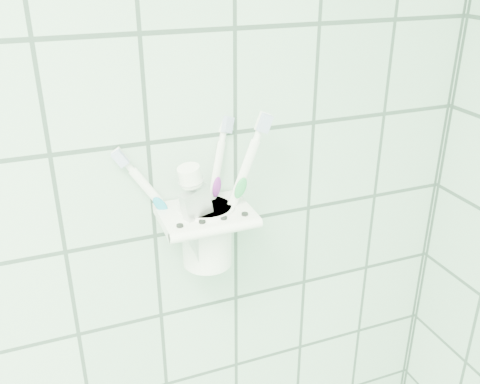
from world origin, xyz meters
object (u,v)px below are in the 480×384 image
(toothbrush_pink, at_px, (201,191))
(toothbrush_orange, at_px, (211,188))
(cup, at_px, (207,232))
(toothbrush_blue, at_px, (200,193))
(holder_bracket, at_px, (205,215))
(toothpaste_tube, at_px, (207,205))

(toothbrush_pink, relative_size, toothbrush_orange, 0.87)
(cup, relative_size, toothbrush_blue, 0.44)
(holder_bracket, height_order, toothbrush_blue, toothbrush_blue)
(toothbrush_pink, bearing_deg, cup, -56.86)
(toothbrush_pink, distance_m, toothbrush_blue, 0.01)
(holder_bracket, xyz_separation_m, toothbrush_blue, (-0.01, 0.00, 0.03))
(toothpaste_tube, bearing_deg, toothbrush_blue, 100.04)
(holder_bracket, bearing_deg, toothbrush_orange, -15.47)
(holder_bracket, distance_m, toothpaste_tube, 0.02)
(toothpaste_tube, bearing_deg, holder_bracket, 71.00)
(toothbrush_blue, bearing_deg, holder_bracket, -25.83)
(holder_bracket, relative_size, toothbrush_orange, 0.57)
(toothbrush_blue, xyz_separation_m, toothpaste_tube, (0.01, -0.01, -0.01))
(cup, bearing_deg, toothbrush_blue, -160.69)
(holder_bracket, distance_m, toothbrush_pink, 0.03)
(toothbrush_blue, height_order, toothbrush_orange, toothbrush_orange)
(cup, distance_m, toothbrush_orange, 0.07)
(cup, xyz_separation_m, toothbrush_blue, (-0.01, -0.00, 0.06))
(cup, height_order, toothbrush_orange, toothbrush_orange)
(holder_bracket, relative_size, cup, 1.38)
(cup, xyz_separation_m, toothbrush_orange, (0.01, -0.01, 0.07))
(toothpaste_tube, bearing_deg, toothbrush_orange, 18.06)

